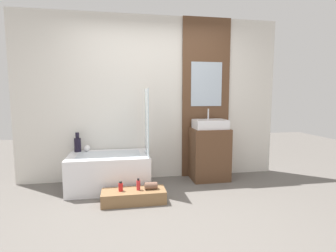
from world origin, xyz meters
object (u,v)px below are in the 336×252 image
object	(u,v)px
bottle_soap_primary	(121,187)
bathtub	(109,171)
vase_tall_dark	(78,144)
wooden_step_bench	(134,196)
vase_round_light	(87,148)
bottle_soap_secondary	(138,185)
sink	(210,124)

from	to	relation	value
bottle_soap_primary	bathtub	bearing A→B (deg)	105.37
bathtub	vase_tall_dark	bearing A→B (deg)	150.24
wooden_step_bench	vase_round_light	distance (m)	1.18
bathtub	wooden_step_bench	distance (m)	0.69
wooden_step_bench	vase_round_light	xyz separation A→B (m)	(-0.66, 0.86, 0.47)
vase_round_light	bottle_soap_secondary	world-z (taller)	vase_round_light
sink	bottle_soap_primary	distance (m)	1.73
vase_round_light	sink	bearing A→B (deg)	-4.12
wooden_step_bench	sink	bearing A→B (deg)	30.05
vase_tall_dark	bottle_soap_primary	bearing A→B (deg)	-53.56
wooden_step_bench	sink	world-z (taller)	sink
vase_round_light	wooden_step_bench	bearing A→B (deg)	-52.47
sink	vase_round_light	bearing A→B (deg)	175.88
vase_tall_dark	vase_round_light	world-z (taller)	vase_tall_dark
bathtub	vase_tall_dark	distance (m)	0.66
bathtub	bottle_soap_primary	distance (m)	0.61
vase_round_light	bottle_soap_secondary	distance (m)	1.17
sink	bottle_soap_secondary	xyz separation A→B (m)	(-1.19, -0.72, -0.67)
bathtub	sink	xyz separation A→B (m)	(1.57, 0.13, 0.65)
sink	bottle_soap_primary	xyz separation A→B (m)	(-1.41, -0.72, -0.69)
vase_tall_dark	vase_round_light	distance (m)	0.15
sink	bottle_soap_primary	bearing A→B (deg)	-152.86
bottle_soap_primary	bottle_soap_secondary	world-z (taller)	bottle_soap_secondary
wooden_step_bench	bottle_soap_secondary	distance (m)	0.16
vase_round_light	bottle_soap_primary	xyz separation A→B (m)	(0.50, -0.86, -0.34)
vase_tall_dark	vase_round_light	xyz separation A→B (m)	(0.13, 0.00, -0.07)
wooden_step_bench	bathtub	bearing A→B (deg)	118.71
wooden_step_bench	vase_tall_dark	size ratio (longest dim) A/B	2.75
wooden_step_bench	bottle_soap_primary	size ratio (longest dim) A/B	6.58
vase_round_light	bottle_soap_secondary	size ratio (longest dim) A/B	0.63
wooden_step_bench	vase_tall_dark	distance (m)	1.29
bottle_soap_primary	bottle_soap_secondary	bearing A→B (deg)	0.00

